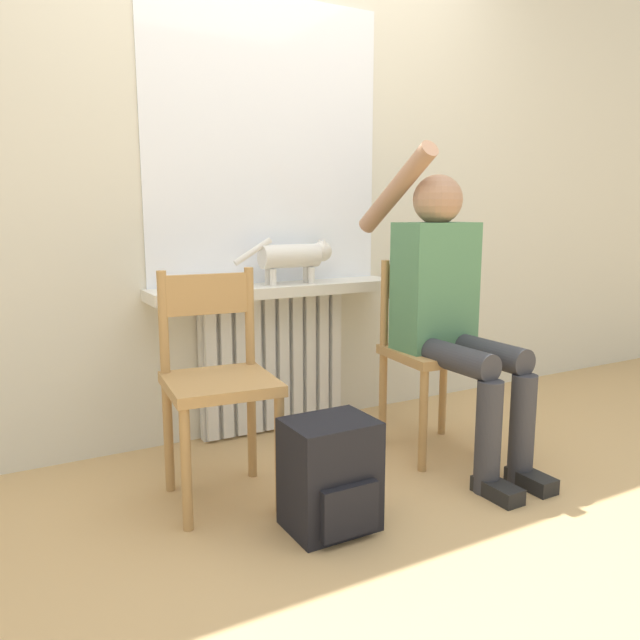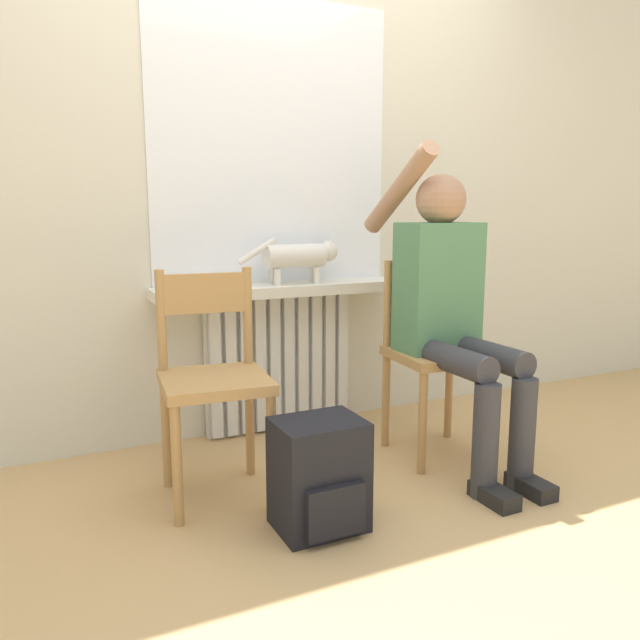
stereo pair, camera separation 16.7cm
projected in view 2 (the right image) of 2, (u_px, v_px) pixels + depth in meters
The scene contains 10 objects.
ground_plane at pixel (408, 533), 2.10m from camera, with size 12.00×12.00×0.00m, color tan.
wall_with_window at pixel (271, 151), 2.96m from camera, with size 7.00×0.06×2.70m.
radiator at pixel (279, 361), 3.06m from camera, with size 0.74×0.08×0.68m.
windowsill at pixel (284, 289), 2.94m from camera, with size 1.23×0.24×0.05m.
window_glass at pixel (273, 143), 2.92m from camera, with size 1.18×0.01×1.31m.
chair_left at pixel (213, 378), 2.32m from camera, with size 0.42×0.42×0.86m.
chair_right at pixel (434, 352), 2.74m from camera, with size 0.42×0.42×0.86m.
person at pixel (451, 302), 2.60m from camera, with size 0.36×0.99×1.35m.
cat at pixel (301, 256), 2.93m from camera, with size 0.50×0.11×0.22m.
backpack at pixel (319, 476), 2.11m from camera, with size 0.29×0.26×0.38m.
Camera 2 is at (-1.11, -1.62, 1.07)m, focal length 35.00 mm.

